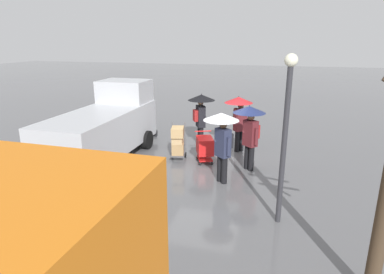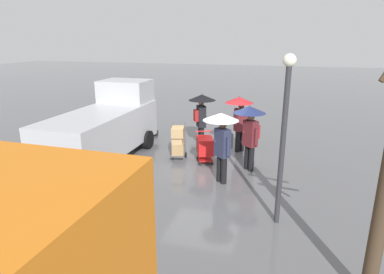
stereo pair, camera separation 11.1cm
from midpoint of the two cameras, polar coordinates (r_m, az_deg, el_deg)
ground_plane at (r=11.36m, az=1.82°, el=-4.74°), size 90.00×90.00×0.00m
cargo_van_parked_right at (r=12.04m, az=-15.05°, el=1.82°), size 2.22×5.35×2.60m
shopping_cart_vendor at (r=11.39m, az=1.95°, el=-1.65°), size 0.82×0.97×1.02m
hand_dolly_boxes at (r=11.53m, az=-2.76°, el=-0.64°), size 0.63×0.78×1.32m
pedestrian_pink_side at (r=12.33m, az=7.91°, el=4.45°), size 1.04×1.04×2.15m
pedestrian_black_side at (r=10.64m, az=9.69°, el=2.42°), size 1.04×1.04×2.15m
pedestrian_white_side at (r=12.74m, az=1.28°, el=5.00°), size 1.04×1.04×2.15m
pedestrian_far_side at (r=9.56m, az=4.92°, el=0.99°), size 1.04×1.04×2.15m
street_lamp at (r=7.39m, az=15.50°, el=2.17°), size 0.28×0.28×3.86m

